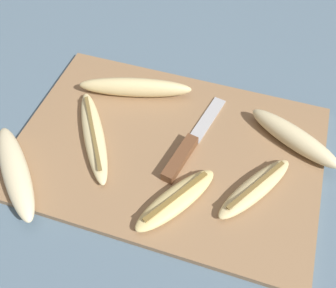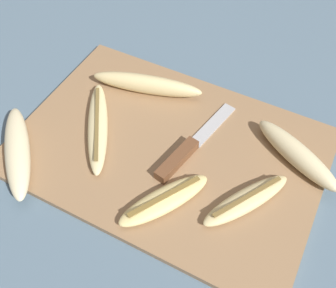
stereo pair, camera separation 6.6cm
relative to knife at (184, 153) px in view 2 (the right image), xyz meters
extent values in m
plane|color=slate|center=(-0.03, 0.00, -0.02)|extent=(4.00, 4.00, 0.00)
cube|color=#997551|center=(-0.03, 0.00, -0.01)|extent=(0.51, 0.35, 0.01)
cube|color=brown|center=(0.00, -0.02, 0.00)|extent=(0.04, 0.10, 0.02)
cube|color=#B7BABF|center=(0.02, 0.08, -0.01)|extent=(0.04, 0.11, 0.00)
ellipsoid|color=beige|center=(0.12, -0.04, 0.00)|extent=(0.11, 0.15, 0.02)
cube|color=brown|center=(0.12, -0.04, 0.01)|extent=(0.07, 0.11, 0.00)
ellipsoid|color=beige|center=(-0.16, -0.02, 0.00)|extent=(0.14, 0.19, 0.02)
cube|color=olive|center=(-0.16, -0.02, 0.01)|extent=(0.09, 0.14, 0.00)
ellipsoid|color=beige|center=(-0.13, 0.10, 0.01)|extent=(0.21, 0.08, 0.04)
ellipsoid|color=#EDD689|center=(0.01, -0.09, 0.00)|extent=(0.12, 0.15, 0.02)
cube|color=olive|center=(0.01, -0.09, 0.01)|extent=(0.07, 0.11, 0.00)
ellipsoid|color=beige|center=(-0.24, -0.13, 0.01)|extent=(0.16, 0.17, 0.03)
ellipsoid|color=beige|center=(0.17, 0.07, 0.01)|extent=(0.17, 0.11, 0.04)
camera|label=1|loc=(0.09, -0.38, 0.52)|focal=42.00mm
camera|label=2|loc=(0.15, -0.35, 0.52)|focal=42.00mm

